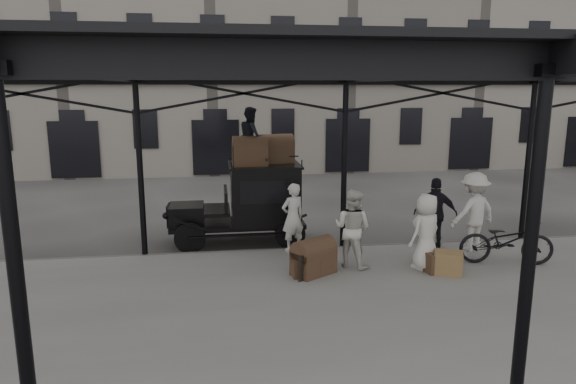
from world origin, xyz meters
name	(u,v)px	position (x,y,z in m)	size (l,w,h in m)	color
ground	(364,279)	(0.00, 0.00, 0.00)	(120.00, 120.00, 0.00)	#383533
platform	(395,314)	(0.00, -2.00, 0.07)	(28.00, 8.00, 0.15)	slate
canopy	(400,63)	(0.00, -1.72, 4.60)	(22.50, 9.00, 4.74)	black
building_frontage	(273,34)	(0.00, 18.00, 7.00)	(64.00, 8.00, 14.00)	slate
taxi	(253,200)	(-2.24, 3.09, 1.20)	(3.65, 1.55, 2.18)	black
porter_left	(293,217)	(-1.34, 1.80, 1.01)	(0.63, 0.41, 1.72)	beige
porter_midleft	(352,228)	(-0.17, 0.47, 1.05)	(0.88, 0.68, 1.81)	beige
porter_centre	(426,232)	(1.43, 0.09, 1.02)	(0.85, 0.55, 1.73)	beige
porter_official	(435,214)	(2.26, 1.48, 1.06)	(1.07, 0.44, 1.82)	black
porter_right	(473,212)	(3.14, 1.21, 1.15)	(1.29, 0.74, 1.99)	beige
bicycle	(506,241)	(3.42, 0.13, 0.71)	(0.74, 2.12, 1.11)	black
porter_roof	(251,136)	(-2.27, 2.99, 2.94)	(0.74, 0.58, 1.52)	black
steamer_trunk_roof_near	(250,153)	(-2.32, 2.84, 2.50)	(0.88, 0.54, 0.65)	#4B3523
steamer_trunk_roof_far	(276,151)	(-1.57, 3.29, 2.50)	(0.88, 0.54, 0.65)	#4B3523
steamer_trunk_platform	(314,259)	(-1.13, 0.09, 0.49)	(0.93, 0.57, 0.68)	#4B3523
wicker_hamper	(448,263)	(1.81, -0.31, 0.40)	(0.60, 0.45, 0.50)	olive
suitcase_upright	(427,262)	(1.41, -0.10, 0.38)	(0.15, 0.60, 0.45)	#4B3523
suitcase_flat	(306,269)	(-1.33, -0.13, 0.35)	(0.60, 0.15, 0.40)	#4B3523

